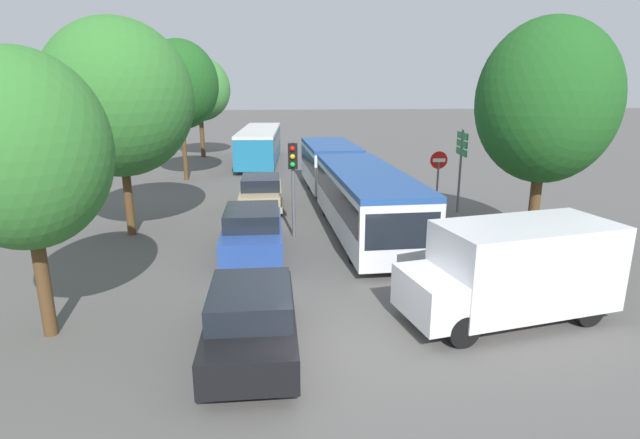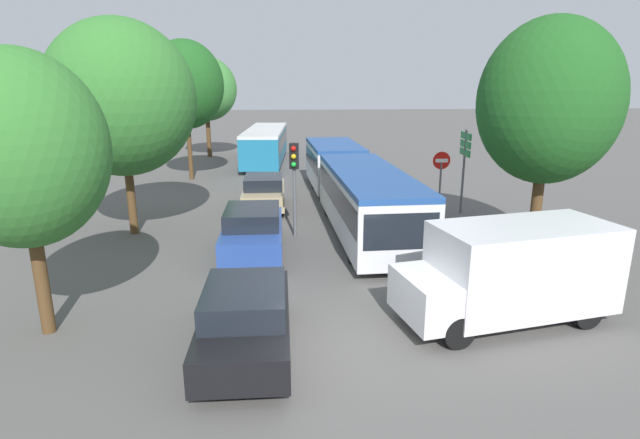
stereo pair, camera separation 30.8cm
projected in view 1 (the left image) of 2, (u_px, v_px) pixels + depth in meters
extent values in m
plane|color=#565451|center=(340.00, 351.00, 10.42)|extent=(200.00, 200.00, 0.00)
cube|color=silver|center=(366.00, 202.00, 18.12)|extent=(2.71, 9.10, 1.95)
cube|color=black|center=(366.00, 193.00, 18.03)|extent=(2.72, 8.74, 0.85)
cube|color=#234C93|center=(367.00, 173.00, 17.84)|extent=(2.71, 9.10, 0.19)
cube|color=silver|center=(330.00, 165.00, 26.30)|extent=(2.62, 6.25, 1.95)
cube|color=black|center=(330.00, 159.00, 26.20)|extent=(2.63, 6.00, 0.85)
cube|color=#234C93|center=(330.00, 145.00, 26.01)|extent=(2.62, 6.25, 0.19)
cylinder|color=black|center=(342.00, 178.00, 22.89)|extent=(1.82, 1.01, 1.79)
cube|color=black|center=(402.00, 231.00, 13.79)|extent=(2.13, 0.16, 1.04)
cylinder|color=black|center=(417.00, 246.00, 15.70)|extent=(0.32, 0.96, 0.95)
cylinder|color=black|center=(354.00, 248.00, 15.43)|extent=(0.32, 0.96, 0.95)
cylinder|color=black|center=(374.00, 203.00, 21.22)|extent=(0.32, 0.96, 0.95)
cylinder|color=black|center=(327.00, 205.00, 20.95)|extent=(0.32, 0.96, 0.95)
cylinder|color=black|center=(349.00, 179.00, 26.63)|extent=(0.32, 0.96, 0.95)
cylinder|color=black|center=(311.00, 180.00, 26.36)|extent=(0.32, 0.96, 0.95)
cube|color=teal|center=(260.00, 145.00, 35.05)|extent=(3.11, 11.13, 1.91)
cube|color=black|center=(260.00, 140.00, 34.96)|extent=(3.10, 10.58, 0.80)
cube|color=silver|center=(260.00, 130.00, 34.78)|extent=(3.11, 11.13, 0.19)
cylinder|color=black|center=(251.00, 149.00, 38.71)|extent=(0.35, 0.97, 0.96)
cylinder|color=black|center=(277.00, 149.00, 38.79)|extent=(0.35, 0.97, 0.96)
cylinder|color=black|center=(241.00, 163.00, 32.03)|extent=(0.35, 0.97, 0.96)
cylinder|color=black|center=(273.00, 163.00, 32.11)|extent=(0.35, 0.97, 0.96)
cube|color=black|center=(252.00, 324.00, 10.32)|extent=(1.80, 4.19, 0.68)
cube|color=black|center=(251.00, 299.00, 10.06)|extent=(1.64, 2.20, 0.52)
cylinder|color=black|center=(222.00, 310.00, 11.61)|extent=(0.22, 0.64, 0.64)
cylinder|color=black|center=(286.00, 307.00, 11.74)|extent=(0.22, 0.64, 0.64)
cylinder|color=black|center=(208.00, 374.00, 9.04)|extent=(0.22, 0.64, 0.64)
cylinder|color=black|center=(290.00, 370.00, 9.17)|extent=(0.22, 0.64, 0.64)
cube|color=#284799|center=(253.00, 234.00, 16.32)|extent=(1.90, 4.43, 0.72)
cube|color=black|center=(252.00, 217.00, 16.06)|extent=(1.74, 2.32, 0.55)
cylinder|color=black|center=(232.00, 231.00, 17.68)|extent=(0.24, 0.67, 0.67)
cylinder|color=black|center=(277.00, 230.00, 17.83)|extent=(0.24, 0.67, 0.67)
cylinder|color=black|center=(225.00, 258.00, 14.97)|extent=(0.24, 0.67, 0.67)
cylinder|color=black|center=(278.00, 257.00, 15.12)|extent=(0.24, 0.67, 0.67)
cube|color=tan|center=(261.00, 195.00, 22.22)|extent=(1.81, 4.23, 0.68)
cube|color=black|center=(261.00, 182.00, 21.97)|extent=(1.66, 2.22, 0.52)
cylinder|color=black|center=(246.00, 195.00, 23.52)|extent=(0.22, 0.64, 0.64)
cylinder|color=black|center=(278.00, 194.00, 23.66)|extent=(0.22, 0.64, 0.64)
cylinder|color=black|center=(243.00, 209.00, 20.93)|extent=(0.22, 0.64, 0.64)
cylinder|color=black|center=(279.00, 208.00, 21.07)|extent=(0.22, 0.64, 0.64)
cube|color=silver|center=(524.00, 265.00, 11.65)|extent=(4.41, 2.75, 2.00)
cube|color=silver|center=(428.00, 296.00, 11.07)|extent=(1.25, 2.04, 1.00)
cylinder|color=black|center=(463.00, 331.00, 10.53)|extent=(0.75, 0.37, 0.72)
cylinder|color=black|center=(424.00, 299.00, 12.08)|extent=(0.75, 0.37, 0.72)
cylinder|color=black|center=(588.00, 311.00, 11.46)|extent=(0.75, 0.37, 0.72)
cylinder|color=black|center=(538.00, 284.00, 13.01)|extent=(0.75, 0.37, 0.72)
cylinder|color=#56595E|center=(293.00, 191.00, 17.79)|extent=(0.12, 0.12, 3.40)
cube|color=black|center=(293.00, 156.00, 17.46)|extent=(0.35, 0.28, 0.90)
sphere|color=red|center=(292.00, 149.00, 17.24)|extent=(0.18, 0.18, 0.18)
sphere|color=#EAAD14|center=(292.00, 157.00, 17.32)|extent=(0.18, 0.18, 0.18)
sphere|color=green|center=(293.00, 165.00, 17.39)|extent=(0.18, 0.18, 0.18)
cylinder|color=#56595E|center=(437.00, 191.00, 20.11)|extent=(0.08, 0.08, 2.40)
cylinder|color=red|center=(439.00, 160.00, 19.77)|extent=(0.70, 0.03, 0.70)
cube|color=white|center=(439.00, 160.00, 19.75)|extent=(0.50, 0.04, 0.14)
cylinder|color=#56595E|center=(460.00, 171.00, 21.25)|extent=(0.10, 0.10, 3.60)
cube|color=#197A38|center=(463.00, 136.00, 20.86)|extent=(0.18, 1.40, 0.28)
cube|color=#197A38|center=(462.00, 144.00, 20.95)|extent=(0.18, 1.40, 0.28)
cube|color=#197A38|center=(461.00, 152.00, 21.04)|extent=(0.18, 1.40, 0.28)
cylinder|color=#51381E|center=(43.00, 281.00, 10.79)|extent=(0.29, 0.29, 2.57)
ellipsoid|color=#33752D|center=(23.00, 151.00, 10.05)|extent=(3.46, 3.46, 4.09)
cylinder|color=#51381E|center=(128.00, 196.00, 18.12)|extent=(0.30, 0.30, 2.88)
ellipsoid|color=#33752D|center=(118.00, 99.00, 17.21)|extent=(5.14, 5.14, 5.41)
cylinder|color=#51381E|center=(184.00, 149.00, 28.52)|extent=(0.25, 0.25, 3.52)
ellipsoid|color=#1E561E|center=(180.00, 85.00, 27.58)|extent=(4.24, 4.24, 4.87)
cylinder|color=#51381E|center=(202.00, 135.00, 37.58)|extent=(0.32, 0.32, 3.28)
ellipsoid|color=#3D7F38|center=(199.00, 89.00, 36.69)|extent=(4.54, 4.54, 4.66)
ellipsoid|color=#1E561E|center=(200.00, 99.00, 36.60)|extent=(2.72, 2.72, 2.57)
cylinder|color=#51381E|center=(534.00, 208.00, 16.15)|extent=(0.34, 0.34, 3.00)
ellipsoid|color=#1E561E|center=(546.00, 102.00, 15.26)|extent=(4.24, 4.24, 5.01)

